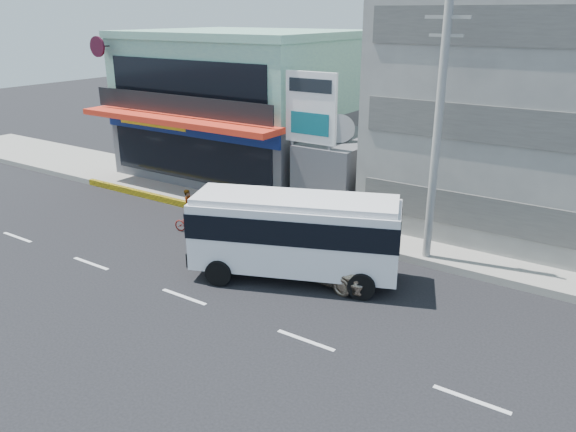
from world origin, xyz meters
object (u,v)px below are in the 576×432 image
(minibus, at_px, (295,230))
(motorcycle_rider, at_px, (190,219))
(shop_building, at_px, (244,108))
(utility_pole_near, at_px, (437,134))
(billboard, at_px, (311,116))
(satellite_dish, at_px, (339,140))
(sedan, at_px, (319,254))

(minibus, relative_size, motorcycle_rider, 3.91)
(shop_building, relative_size, utility_pole_near, 1.24)
(shop_building, xyz_separation_m, utility_pole_near, (14.00, -6.55, 1.15))
(shop_building, relative_size, billboard, 1.80)
(utility_pole_near, xyz_separation_m, minibus, (-3.62, -3.96, -3.26))
(satellite_dish, bearing_deg, shop_building, 159.79)
(motorcycle_rider, bearing_deg, utility_pole_near, 15.44)
(motorcycle_rider, bearing_deg, minibus, -10.60)
(billboard, xyz_separation_m, minibus, (2.88, -5.76, -3.04))
(billboard, xyz_separation_m, motorcycle_rider, (-3.50, -4.56, -4.26))
(billboard, xyz_separation_m, utility_pole_near, (6.50, -1.80, 0.22))
(sedan, bearing_deg, satellite_dish, 27.62)
(billboard, xyz_separation_m, sedan, (3.50, -5.08, -4.07))
(billboard, bearing_deg, motorcycle_rider, -127.49)
(shop_building, xyz_separation_m, billboard, (7.50, -4.75, 0.93))
(shop_building, bearing_deg, utility_pole_near, -25.06)
(sedan, relative_size, motorcycle_rider, 2.48)
(satellite_dish, relative_size, motorcycle_rider, 0.74)
(billboard, height_order, motorcycle_rider, billboard)
(utility_pole_near, height_order, sedan, utility_pole_near)
(billboard, distance_m, sedan, 7.39)
(minibus, height_order, motorcycle_rider, minibus)
(shop_building, relative_size, minibus, 1.57)
(minibus, distance_m, sedan, 1.38)
(satellite_dish, relative_size, sedan, 0.30)
(shop_building, distance_m, satellite_dish, 8.54)
(satellite_dish, relative_size, billboard, 0.22)
(utility_pole_near, bearing_deg, billboard, 164.52)
(minibus, relative_size, sedan, 1.58)
(shop_building, bearing_deg, motorcycle_rider, -66.74)
(shop_building, height_order, satellite_dish, shop_building)
(satellite_dish, bearing_deg, motorcycle_rider, -122.16)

